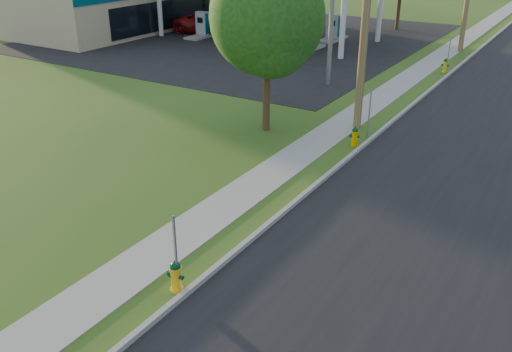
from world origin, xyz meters
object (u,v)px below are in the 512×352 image
Objects in this scene: fuel_pump_sw at (232,21)px; car_red at (210,23)px; fuel_pump_nw at (202,28)px; hydrant_near at (176,276)px; tree_verge at (268,23)px; hydrant_far at (445,65)px; fuel_pump_ne at (308,39)px; fuel_pump_se at (333,31)px; hydrant_mid at (355,136)px; utility_pole_mid at (367,5)px.

car_red is at bearing -97.19° from fuel_pump_sw.
fuel_pump_nw is 0.55× the size of car_red.
tree_verge is at bearing 109.92° from hydrant_near.
hydrant_far is (3.68, 13.91, -3.95)m from tree_verge.
fuel_pump_sw reaches higher than hydrant_near.
fuel_pump_ne is 1.00× the size of fuel_pump_se.
hydrant_far is at bearing 90.25° from hydrant_near.
fuel_pump_se reaches higher than hydrant_far.
hydrant_near is at bearing -57.89° from fuel_pump_sw.
fuel_pump_nw reaches higher than hydrant_mid.
utility_pole_mid is 13.60m from hydrant_near.
fuel_pump_sw reaches higher than car_red.
hydrant_near is (9.69, -25.79, -0.32)m from fuel_pump_ne.
fuel_pump_nw is 1.50m from car_red.
fuel_pump_ne is at bearing 111.05° from tree_verge.
fuel_pump_nw reaches higher than hydrant_near.
utility_pole_mid is 1.70× the size of car_red.
tree_verge is (-2.99, -2.35, -0.59)m from utility_pole_mid.
fuel_pump_sw and fuel_pump_se have the same top height.
hydrant_far is at bearing 75.20° from tree_verge.
fuel_pump_se is 11.02m from hydrant_far.
fuel_pump_se is at bearing 150.42° from hydrant_far.
fuel_pump_se is 31.32m from hydrant_near.
utility_pole_mid is 19.65m from fuel_pump_se.
fuel_pump_nw is at bearing 180.00° from fuel_pump_ne.
utility_pole_mid is 3.06× the size of fuel_pump_nw.
fuel_pump_nw is at bearing 125.93° from hydrant_near.
fuel_pump_sw is 26.64m from hydrant_mid.
tree_verge is at bearing -45.83° from fuel_pump_nw.
fuel_pump_ne is 27.55m from hydrant_near.
hydrant_near is 0.14× the size of car_red.
hydrant_far is (0.68, 11.56, -4.55)m from utility_pole_mid.
fuel_pump_se is at bearing -84.31° from car_red.
fuel_pump_sw is 35.16m from hydrant_near.
fuel_pump_ne is 4.14× the size of hydrant_mid.
utility_pole_mid is at bearing -35.99° from fuel_pump_nw.
hydrant_near is 24.35m from hydrant_far.
fuel_pump_ne is 16.84m from tree_verge.
fuel_pump_nw is 3.84× the size of hydrant_far.
tree_verge is at bearing -68.95° from fuel_pump_ne.
hydrant_mid is at bearing -70.38° from utility_pole_mid.
fuel_pump_sw is (-17.90, 17.00, -4.23)m from utility_pole_mid.
car_red is (-9.32, 1.46, 0.08)m from fuel_pump_ne.
fuel_pump_ne and fuel_pump_sw have the same top height.
utility_pole_mid reaches higher than hydrant_near.
fuel_pump_nw is at bearing -90.00° from fuel_pump_sw.
hydrant_far is at bearing -16.31° from fuel_pump_sw.
hydrant_far is at bearing -8.54° from fuel_pump_ne.
car_red is (-0.32, 1.46, 0.08)m from fuel_pump_nw.
hydrant_far is at bearing -29.58° from fuel_pump_se.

